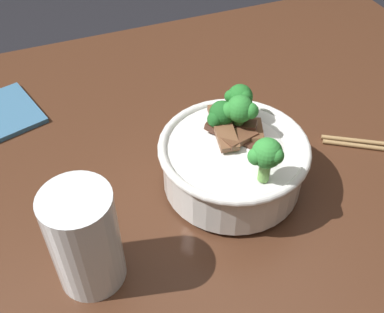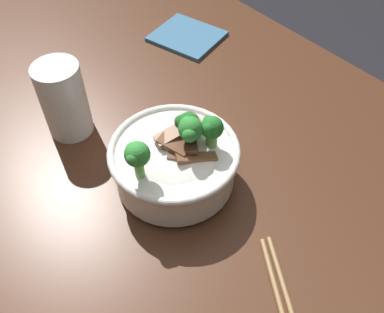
{
  "view_description": "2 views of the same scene",
  "coord_description": "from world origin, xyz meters",
  "px_view_note": "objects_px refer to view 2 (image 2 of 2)",
  "views": [
    {
      "loc": [
        0.03,
        0.38,
        1.26
      ],
      "look_at": [
        -0.14,
        -0.05,
        0.82
      ],
      "focal_mm": 43.21,
      "sensor_mm": 36.0,
      "label": 1
    },
    {
      "loc": [
        -0.53,
        0.23,
        1.32
      ],
      "look_at": [
        -0.2,
        -0.04,
        0.83
      ],
      "focal_mm": 39.31,
      "sensor_mm": 36.0,
      "label": 2
    }
  ],
  "objects_px": {
    "folded_napkin": "(187,36)",
    "rice_bowl": "(175,159)",
    "chopsticks_pair": "(285,311)",
    "drinking_glass": "(65,104)"
  },
  "relations": [
    {
      "from": "folded_napkin",
      "to": "rice_bowl",
      "type": "bearing_deg",
      "value": 138.14
    },
    {
      "from": "rice_bowl",
      "to": "folded_napkin",
      "type": "relative_size",
      "value": 1.4
    },
    {
      "from": "chopsticks_pair",
      "to": "folded_napkin",
      "type": "height_order",
      "value": "folded_napkin"
    },
    {
      "from": "drinking_glass",
      "to": "chopsticks_pair",
      "type": "distance_m",
      "value": 0.48
    },
    {
      "from": "rice_bowl",
      "to": "folded_napkin",
      "type": "height_order",
      "value": "rice_bowl"
    },
    {
      "from": "chopsticks_pair",
      "to": "drinking_glass",
      "type": "bearing_deg",
      "value": 5.44
    },
    {
      "from": "rice_bowl",
      "to": "folded_napkin",
      "type": "distance_m",
      "value": 0.42
    },
    {
      "from": "rice_bowl",
      "to": "drinking_glass",
      "type": "xyz_separation_m",
      "value": [
        0.22,
        0.07,
        0.01
      ]
    },
    {
      "from": "drinking_glass",
      "to": "chopsticks_pair",
      "type": "bearing_deg",
      "value": -174.56
    },
    {
      "from": "folded_napkin",
      "to": "drinking_glass",
      "type": "bearing_deg",
      "value": 104.94
    }
  ]
}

